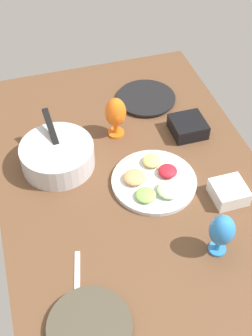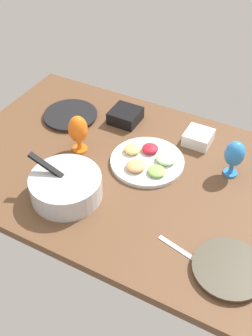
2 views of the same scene
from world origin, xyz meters
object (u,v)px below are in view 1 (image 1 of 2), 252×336
Objects in this scene: square_bowl_white at (229,191)px; fruit_platter at (154,181)px; hurricane_glass_orange at (116,114)px; square_bowl_black at (188,126)px; mixing_bowl at (57,155)px; dinner_plate_left at (90,327)px; hurricane_glass_blue at (222,231)px; dinner_plate_right at (146,98)px.

fruit_platter is at bearing 59.16° from square_bowl_white.
hurricane_glass_orange is at bearing 33.39° from square_bowl_white.
mixing_bowl is at bearing 93.23° from square_bowl_black.
hurricane_glass_orange reaches higher than dinner_plate_left.
square_bowl_black is (3.21, -56.94, -1.92)cm from mixing_bowl.
hurricane_glass_orange is (66.44, 16.93, 0.39)cm from hurricane_glass_blue.
dinner_plate_right is at bearing -1.88° from hurricane_glass_blue.
hurricane_glass_blue is 60.29cm from square_bowl_black.
dinner_plate_right is 28.31cm from square_bowl_black.
dinner_plate_right is 0.90× the size of mixing_bowl.
square_bowl_black is at bearing -44.73° from fruit_platter.
square_bowl_black is (-7.99, -29.79, -7.64)cm from hurricane_glass_orange.
fruit_platter is at bearing 17.21° from hurricane_glass_blue.
square_bowl_black is at bearing -12.41° from hurricane_glass_blue.
hurricane_glass_orange is 56.05cm from square_bowl_white.
square_bowl_black is (58.45, -12.87, -7.25)cm from hurricane_glass_blue.
mixing_bowl is (-29.54, 46.86, 4.45)cm from dinner_plate_right.
dinner_plate_right is at bearing 9.50° from square_bowl_white.
fruit_platter is (-20.61, -33.35, -3.79)cm from mixing_bowl.
square_bowl_black reaches higher than square_bowl_white.
dinner_plate_left is 1.82× the size of square_bowl_black.
mixing_bowl is at bearing 58.29° from fruit_platter.
dinner_plate_left is 61.52cm from fruit_platter.
square_bowl_black is (-26.33, -10.08, 2.53)cm from dinner_plate_right.
dinner_plate_left is at bearing 106.70° from hurricane_glass_blue.
dinner_plate_left is 0.85× the size of mixing_bowl.
dinner_plate_left is at bearing 119.26° from square_bowl_white.
dinner_plate_left is 69.85cm from mixing_bowl.
mixing_bowl reaches higher than dinner_plate_left.
dinner_plate_right is 55.58cm from mixing_bowl.
hurricane_glass_blue is at bearing -165.71° from hurricane_glass_orange.
square_bowl_white reaches higher than fruit_platter.
mixing_bowl is at bearing 38.59° from hurricane_glass_blue.
fruit_platter is 37.38cm from hurricane_glass_blue.
hurricane_glass_orange is at bearing 132.94° from dinner_plate_right.
hurricane_glass_blue reaches higher than dinner_plate_left.
square_bowl_white is at bearing -146.61° from hurricane_glass_orange.
hurricane_glass_blue is 1.41× the size of square_bowl_white.
hurricane_glass_orange is 31.78cm from square_bowl_black.
fruit_platter is 33.58cm from square_bowl_black.
dinner_plate_right is 1.94× the size of square_bowl_black.
mixing_bowl is at bearing 58.65° from square_bowl_white.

